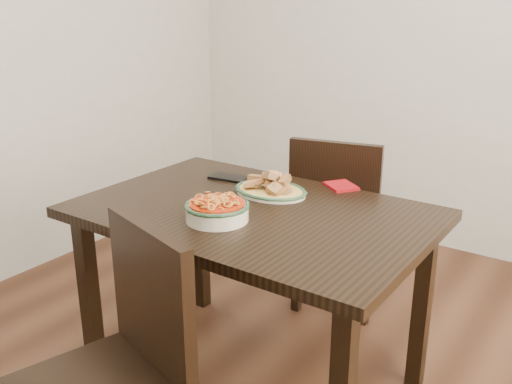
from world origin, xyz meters
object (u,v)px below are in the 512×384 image
Objects in this scene: chair_far at (338,216)px; chair_near at (122,360)px; fish_plate at (271,183)px; smartphone at (229,177)px; noodle_bowl at (217,209)px; dining_table at (253,231)px.

chair_far is 1.00× the size of chair_near.
fish_plate is 0.27m from smartphone.
chair_near is at bearing -78.89° from smartphone.
chair_far reaches higher than fish_plate.
smartphone is (-0.26, 0.41, -0.04)m from noodle_bowl.
chair_far is 0.60m from smartphone.
smartphone is at bearing 125.21° from chair_near.
smartphone is (-0.26, 0.06, -0.04)m from fish_plate.
noodle_bowl is at bearing -89.65° from fish_plate.
chair_near reaches higher than smartphone.
noodle_bowl is at bearing -65.23° from smartphone.
chair_near is (0.01, -1.38, 0.00)m from chair_far.
chair_near reaches higher than noodle_bowl.
chair_near is 0.60m from noodle_bowl.
noodle_bowl reaches higher than smartphone.
chair_near is (0.02, -0.69, -0.16)m from dining_table.
dining_table is 0.23m from fish_plate.
chair_far is (0.01, 0.69, -0.16)m from dining_table.
chair_far reaches higher than dining_table.
smartphone is (-0.32, 0.93, 0.26)m from chair_near.
chair_near is 0.92m from fish_plate.
fish_plate is (-0.04, 0.18, 0.13)m from dining_table.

